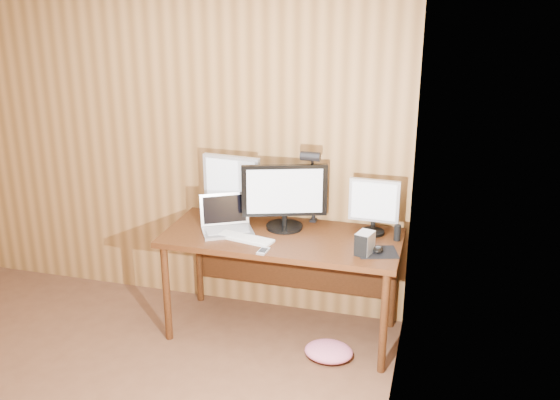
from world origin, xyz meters
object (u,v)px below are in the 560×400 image
at_px(monitor_center, 284,196).
at_px(mouse, 378,249).
at_px(phone, 263,251).
at_px(speaker, 397,233).
at_px(monitor_left, 232,186).
at_px(keyboard, 245,238).
at_px(hard_drive, 365,243).
at_px(desk_lamp, 312,176).
at_px(desk, 285,248).
at_px(laptop, 226,222).
at_px(monitor_right, 374,205).

distance_m(monitor_center, mouse, 0.75).
bearing_deg(phone, speaker, 32.64).
bearing_deg(monitor_left, mouse, -10.38).
height_order(monitor_left, keyboard, monitor_left).
distance_m(hard_drive, desk_lamp, 0.65).
bearing_deg(mouse, speaker, 56.38).
xyz_separation_m(desk, monitor_center, (-0.02, 0.06, 0.36)).
xyz_separation_m(laptop, speaker, (1.15, 0.13, -0.01)).
bearing_deg(monitor_right, hard_drive, -89.98).
relative_size(desk, speaker, 14.89).
height_order(monitor_center, speaker, monitor_center).
bearing_deg(keyboard, laptop, 156.43).
relative_size(speaker, desk_lamp, 0.18).
relative_size(desk, monitor_right, 4.17).
bearing_deg(hard_drive, phone, -151.30).
height_order(monitor_center, laptop, monitor_center).
bearing_deg(monitor_center, desk, -91.60).
xyz_separation_m(monitor_left, phone, (0.38, -0.48, -0.25)).
relative_size(hard_drive, phone, 1.32).
xyz_separation_m(monitor_left, laptop, (0.02, -0.20, -0.20)).
relative_size(mouse, hard_drive, 0.71).
distance_m(keyboard, phone, 0.24).
xyz_separation_m(desk, monitor_left, (-0.42, 0.12, 0.38)).
distance_m(desk, laptop, 0.44).
height_order(monitor_center, phone, monitor_center).
bearing_deg(laptop, mouse, -34.41).
bearing_deg(monitor_center, phone, -111.83).
relative_size(desk, mouse, 14.81).
bearing_deg(laptop, hard_drive, -37.34).
bearing_deg(desk, monitor_center, 106.95).
relative_size(monitor_right, hard_drive, 2.54).
bearing_deg(desk_lamp, phone, -95.99).
distance_m(laptop, desk_lamp, 0.67).
bearing_deg(mouse, desk_lamp, 135.52).
height_order(keyboard, mouse, mouse).
bearing_deg(monitor_center, desk_lamp, 13.74).
bearing_deg(laptop, monitor_center, -8.70).
relative_size(laptop, phone, 3.67).
xyz_separation_m(monitor_right, speaker, (0.17, -0.08, -0.15)).
height_order(hard_drive, phone, hard_drive).
distance_m(desk, monitor_left, 0.58).
distance_m(mouse, desk_lamp, 0.70).
relative_size(monitor_right, desk_lamp, 0.66).
distance_m(keyboard, mouse, 0.88).
bearing_deg(phone, monitor_right, 43.28).
height_order(desk, desk_lamp, desk_lamp).
height_order(monitor_center, monitor_right, monitor_center).
bearing_deg(desk_lamp, keyboard, -121.07).
distance_m(monitor_center, keyboard, 0.40).
bearing_deg(desk, mouse, -15.59).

